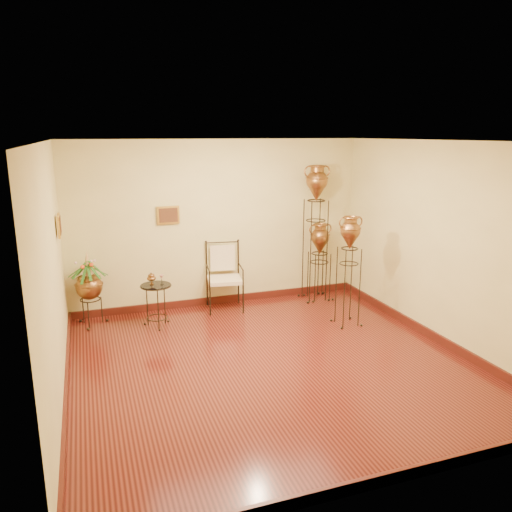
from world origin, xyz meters
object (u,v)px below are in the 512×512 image
object	(u,v)px
amphora_tall	(315,232)
planter_urn	(89,283)
amphora_mid	(349,270)
armchair	(225,277)
side_table	(157,305)

from	to	relation	value
amphora_tall	planter_urn	xyz separation A→B (m)	(-3.79, 0.00, -0.56)
amphora_mid	armchair	distance (m)	2.07
planter_urn	armchair	distance (m)	2.14
armchair	side_table	bearing A→B (deg)	-153.44
amphora_mid	side_table	world-z (taller)	amphora_mid
planter_urn	armchair	world-z (taller)	planter_urn
armchair	side_table	xyz separation A→B (m)	(-1.19, -0.39, -0.22)
amphora_tall	armchair	xyz separation A→B (m)	(-1.65, 0.00, -0.66)
side_table	planter_urn	bearing A→B (deg)	157.72
amphora_tall	armchair	size ratio (longest dim) A/B	2.13
amphora_tall	armchair	distance (m)	1.77
amphora_mid	armchair	xyz separation A→B (m)	(-1.60, 1.27, -0.30)
planter_urn	side_table	size ratio (longest dim) A/B	1.42
armchair	side_table	size ratio (longest dim) A/B	1.34
amphora_tall	side_table	size ratio (longest dim) A/B	2.86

